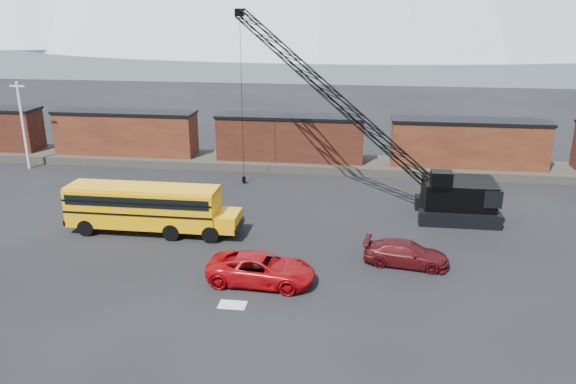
{
  "coord_description": "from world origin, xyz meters",
  "views": [
    {
      "loc": [
        6.71,
        -28.51,
        14.41
      ],
      "look_at": [
        2.05,
        5.41,
        3.0
      ],
      "focal_mm": 35.0,
      "sensor_mm": 36.0,
      "label": 1
    }
  ],
  "objects_px": {
    "maroon_suv": "(406,253)",
    "crawler_crane": "(334,97)",
    "red_pickup": "(261,269)",
    "school_bus": "(149,207)"
  },
  "relations": [
    {
      "from": "school_bus",
      "to": "red_pickup",
      "type": "relative_size",
      "value": 1.99
    },
    {
      "from": "school_bus",
      "to": "maroon_suv",
      "type": "distance_m",
      "value": 16.86
    },
    {
      "from": "red_pickup",
      "to": "crawler_crane",
      "type": "relative_size",
      "value": 0.29
    },
    {
      "from": "red_pickup",
      "to": "maroon_suv",
      "type": "relative_size",
      "value": 1.19
    },
    {
      "from": "school_bus",
      "to": "maroon_suv",
      "type": "xyz_separation_m",
      "value": [
        16.6,
        -2.73,
        -1.08
      ]
    },
    {
      "from": "school_bus",
      "to": "crawler_crane",
      "type": "height_order",
      "value": "crawler_crane"
    },
    {
      "from": "red_pickup",
      "to": "maroon_suv",
      "type": "bearing_deg",
      "value": -64.38
    },
    {
      "from": "red_pickup",
      "to": "maroon_suv",
      "type": "distance_m",
      "value": 8.62
    },
    {
      "from": "maroon_suv",
      "to": "crawler_crane",
      "type": "relative_size",
      "value": 0.25
    },
    {
      "from": "red_pickup",
      "to": "school_bus",
      "type": "bearing_deg",
      "value": 57.69
    }
  ]
}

